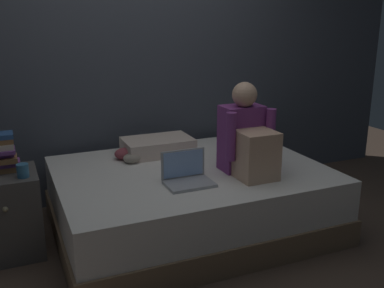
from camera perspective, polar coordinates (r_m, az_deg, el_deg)
name	(u,v)px	position (r m, az deg, el deg)	size (l,w,h in m)	color
ground_plane	(181,250)	(3.22, -1.44, -13.51)	(8.00, 8.00, 0.00)	#47382D
wall_back	(128,45)	(3.95, -8.26, 12.43)	(5.60, 0.10, 2.70)	#424751
bed	(190,199)	(3.43, -0.23, -7.05)	(2.00, 1.50, 0.49)	#7A6047
nightstand	(7,214)	(3.31, -22.72, -8.32)	(0.44, 0.46, 0.58)	#474442
person_sitting	(247,140)	(3.20, 7.13, 0.57)	(0.39, 0.44, 0.66)	#75337A
laptop	(187,175)	(3.03, -0.67, -4.07)	(0.32, 0.23, 0.22)	#9EA0A5
pillow	(158,146)	(3.68, -4.42, -0.25)	(0.56, 0.36, 0.13)	beige
mug	(23,171)	(3.08, -20.92, -3.21)	(0.08, 0.08, 0.09)	teal
clothes_pile	(128,155)	(3.55, -8.29, -1.39)	(0.18, 0.24, 0.09)	#8E3D47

